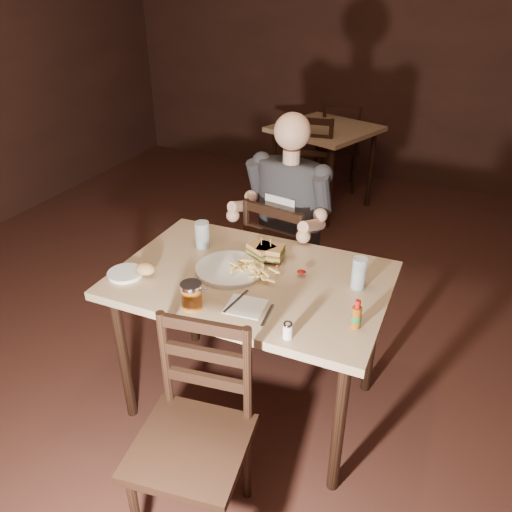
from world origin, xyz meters
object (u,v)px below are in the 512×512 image
at_px(main_table, 252,291).
at_px(hot_sauce, 357,314).
at_px(bg_table, 325,137).
at_px(dinner_plate, 230,270).
at_px(diner, 287,197).
at_px(glass_right, 359,273).
at_px(side_plate, 126,274).
at_px(chair_near, 190,446).
at_px(bg_chair_far, 339,146).
at_px(bg_chair_near, 304,179).
at_px(chair_far, 288,266).
at_px(glass_left, 202,235).
at_px(syrup_dispenser, 192,296).

height_order(main_table, hot_sauce, hot_sauce).
distance_m(bg_table, dinner_plate, 2.59).
distance_m(diner, glass_right, 0.74).
xyz_separation_m(hot_sauce, side_plate, (-1.05, -0.04, -0.06)).
bearing_deg(chair_near, glass_right, 56.05).
xyz_separation_m(bg_table, dinner_plate, (0.32, -2.57, 0.10)).
distance_m(bg_chair_far, bg_chair_near, 1.10).
relative_size(chair_far, diner, 1.02).
bearing_deg(glass_left, main_table, -25.10).
distance_m(chair_far, side_plate, 1.05).
relative_size(dinner_plate, side_plate, 1.92).
relative_size(main_table, bg_chair_far, 1.39).
relative_size(bg_chair_far, dinner_plate, 2.88).
bearing_deg(syrup_dispenser, bg_chair_near, 97.19).
distance_m(chair_far, bg_chair_near, 1.41).
xyz_separation_m(dinner_plate, glass_left, (-0.23, 0.16, 0.06)).
bearing_deg(bg_table, bg_chair_far, 90.00).
height_order(chair_near, hot_sauce, hot_sauce).
xyz_separation_m(diner, side_plate, (-0.46, -0.84, -0.13)).
relative_size(main_table, glass_left, 9.10).
distance_m(glass_right, syrup_dispenser, 0.72).
relative_size(chair_near, glass_left, 6.63).
relative_size(main_table, dinner_plate, 4.00).
bearing_deg(hot_sauce, glass_right, 102.08).
height_order(bg_table, diner, diner).
bearing_deg(glass_right, main_table, -167.27).
bearing_deg(syrup_dispenser, chair_near, -63.99).
bearing_deg(syrup_dispenser, diner, 86.26).
bearing_deg(glass_right, dinner_plate, -169.68).
xyz_separation_m(bg_chair_near, side_plate, (-0.10, -2.24, 0.31)).
height_order(bg_table, glass_left, glass_left).
relative_size(bg_table, chair_far, 1.14).
height_order(chair_far, side_plate, chair_far).
height_order(diner, side_plate, diner).
height_order(chair_far, bg_chair_near, bg_chair_near).
relative_size(glass_left, syrup_dispenser, 1.19).
bearing_deg(syrup_dispenser, side_plate, 166.58).
bearing_deg(bg_table, chair_far, -79.00).
height_order(bg_chair_far, syrup_dispenser, syrup_dispenser).
relative_size(diner, glass_left, 6.62).
bearing_deg(glass_left, diner, 59.68).
height_order(bg_chair_near, syrup_dispenser, bg_chair_near).
distance_m(chair_far, glass_right, 0.86).
height_order(syrup_dispenser, side_plate, syrup_dispenser).
xyz_separation_m(dinner_plate, syrup_dispenser, (-0.02, -0.31, 0.05)).
relative_size(glass_right, hot_sauce, 1.16).
relative_size(diner, side_plate, 5.59).
bearing_deg(diner, main_table, -73.34).
distance_m(bg_chair_far, dinner_plate, 3.16).
bearing_deg(bg_chair_near, hot_sauce, -74.44).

